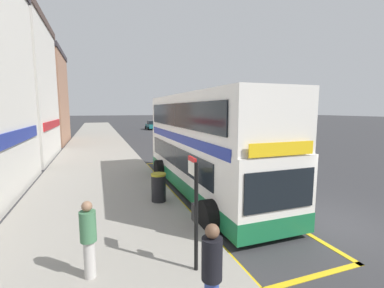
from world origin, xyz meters
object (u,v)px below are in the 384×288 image
pedestrian_further_back (88,236)px  litter_bin (159,187)px  parked_car_teal_kerbside (152,125)px  parked_car_silver_distant (193,131)px  bus_stop_sign (195,204)px  double_decker_bus (204,147)px  pedestrian_waiting_near_sign (212,272)px

pedestrian_further_back → litter_bin: 4.86m
parked_car_teal_kerbside → parked_car_silver_distant: size_ratio=1.00×
bus_stop_sign → double_decker_bus: bearing=65.7°
parked_car_silver_distant → litter_bin: (-9.90, -23.06, -0.10)m
parked_car_silver_distant → pedestrian_waiting_near_sign: bearing=-108.3°
parked_car_silver_distant → pedestrian_further_back: pedestrian_further_back is taller
double_decker_bus → litter_bin: size_ratio=9.56×
double_decker_bus → litter_bin: 2.90m
pedestrian_waiting_near_sign → parked_car_teal_kerbside: bearing=79.9°
bus_stop_sign → parked_car_teal_kerbside: bearing=80.0°
pedestrian_waiting_near_sign → pedestrian_further_back: (-1.92, 2.12, -0.07)m
bus_stop_sign → pedestrian_further_back: bearing=168.7°
parked_car_teal_kerbside → pedestrian_further_back: bearing=-105.1°
parked_car_teal_kerbside → pedestrian_waiting_near_sign: bearing=-102.2°
double_decker_bus → bus_stop_sign: double_decker_bus is taller
pedestrian_waiting_near_sign → bus_stop_sign: bearing=78.7°
parked_car_teal_kerbside → bus_stop_sign: bearing=-102.1°
parked_car_teal_kerbside → pedestrian_further_back: 43.99m
parked_car_silver_distant → litter_bin: 25.10m
double_decker_bus → pedestrian_further_back: double_decker_bus is taller
pedestrian_waiting_near_sign → pedestrian_further_back: size_ratio=1.06×
double_decker_bus → bus_stop_sign: bearing=-114.3°
pedestrian_waiting_near_sign → litter_bin: pedestrian_waiting_near_sign is taller
parked_car_teal_kerbside → pedestrian_further_back: pedestrian_further_back is taller
bus_stop_sign → pedestrian_waiting_near_sign: 1.78m
pedestrian_further_back → pedestrian_waiting_near_sign: bearing=-47.9°
double_decker_bus → litter_bin: double_decker_bus is taller
double_decker_bus → bus_stop_sign: size_ratio=4.20×
parked_car_silver_distant → pedestrian_waiting_near_sign: pedestrian_waiting_near_sign is taller
double_decker_bus → bus_stop_sign: (-2.55, -5.66, -0.41)m
parked_car_silver_distant → pedestrian_further_back: 29.91m
pedestrian_further_back → bus_stop_sign: bearing=-11.3°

